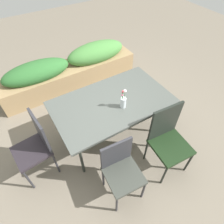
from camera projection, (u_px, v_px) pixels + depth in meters
ground_plane at (108, 137)px, 3.15m from camera, size 12.00×12.00×0.00m
dining_table at (112, 104)px, 2.66m from camera, size 1.63×0.96×0.76m
chair_near_right at (168, 137)px, 2.46m from camera, size 0.49×0.49×1.01m
chair_end_left at (36, 145)px, 2.38m from camera, size 0.46×0.46×0.99m
chair_near_left at (121, 168)px, 2.23m from camera, size 0.44×0.44×0.86m
flower_vase at (123, 101)px, 2.48m from camera, size 0.08×0.08×0.30m
planter_box at (70, 70)px, 3.82m from camera, size 2.72×0.56×0.76m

